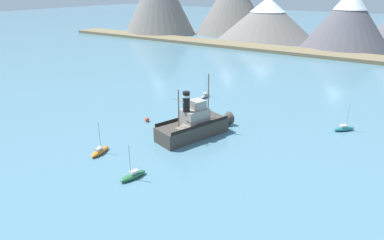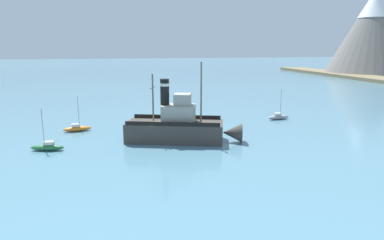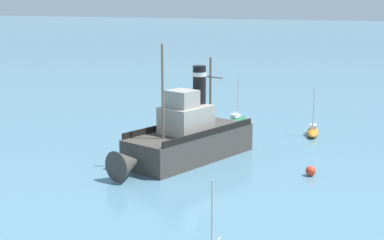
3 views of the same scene
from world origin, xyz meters
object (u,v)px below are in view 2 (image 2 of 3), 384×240
sailboat_grey (278,117)px  sailboat_orange (77,128)px  sailboat_green (47,147)px  mooring_buoy (169,120)px  old_tugboat (180,127)px

sailboat_grey → sailboat_orange: (1.15, -31.31, 0.00)m
sailboat_green → sailboat_orange: 9.05m
sailboat_orange → mooring_buoy: bearing=100.3°
sailboat_orange → mooring_buoy: (-2.45, 13.41, -0.04)m
old_tugboat → sailboat_orange: bearing=-121.7°
old_tugboat → sailboat_orange: 15.48m
mooring_buoy → sailboat_orange: bearing=-79.7°
sailboat_orange → mooring_buoy: size_ratio=6.27×
sailboat_grey → sailboat_orange: 31.33m
sailboat_green → sailboat_orange: size_ratio=1.00×
sailboat_green → old_tugboat: bearing=92.3°
sailboat_grey → mooring_buoy: size_ratio=6.27×
old_tugboat → sailboat_green: old_tugboat is taller
sailboat_grey → old_tugboat: bearing=-63.1°
sailboat_grey → sailboat_green: 35.17m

